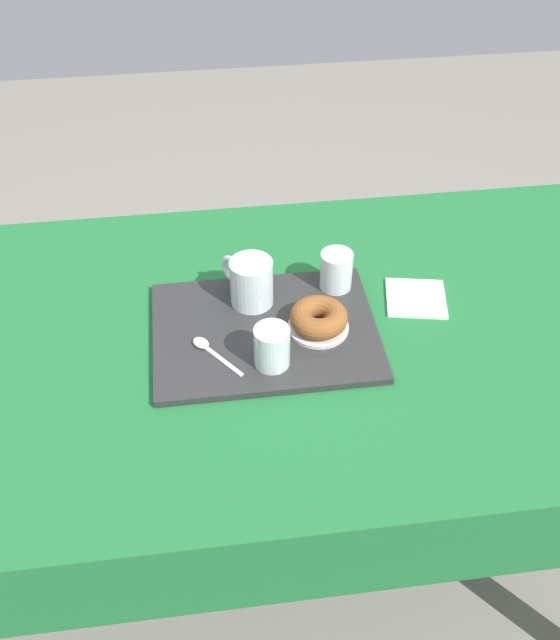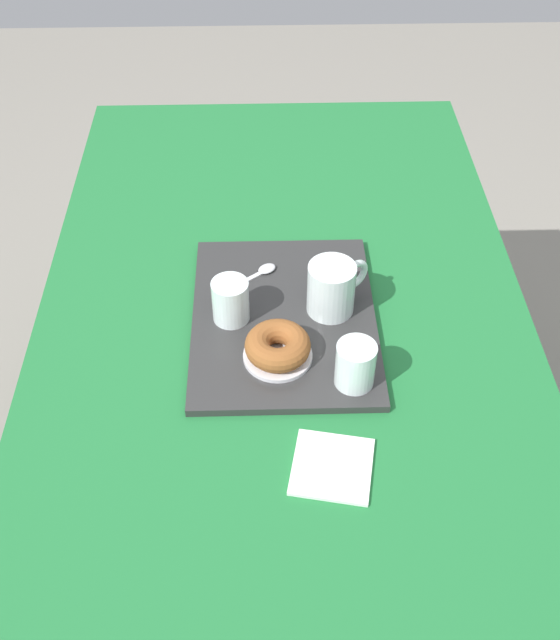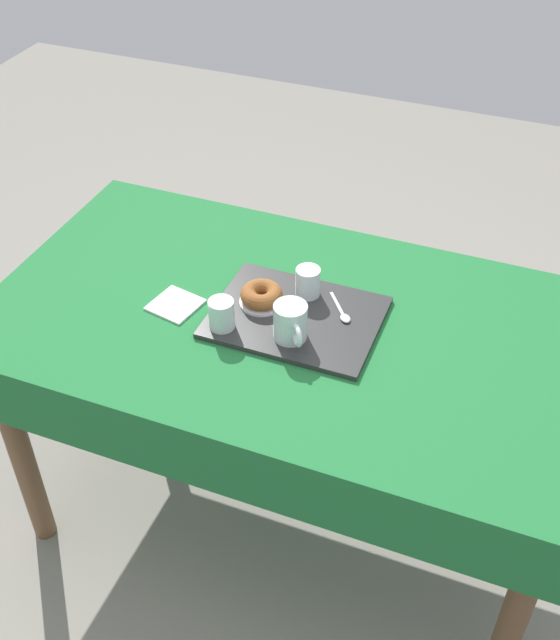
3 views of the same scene
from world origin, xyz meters
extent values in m
plane|color=gray|center=(0.00, 0.00, 0.00)|extent=(6.00, 6.00, 0.00)
cube|color=#1E6B33|center=(0.00, 0.00, 0.76)|extent=(1.51, 0.84, 0.04)
cube|color=#1E6B33|center=(0.00, -0.42, 0.67)|extent=(1.51, 0.01, 0.14)
cube|color=#1E6B33|center=(0.00, 0.42, 0.67)|extent=(1.51, 0.01, 0.14)
cube|color=#1E6B33|center=(0.75, 0.00, 0.67)|extent=(0.01, 0.84, 0.14)
cylinder|color=brown|center=(0.66, -0.33, 0.37)|extent=(0.06, 0.06, 0.74)
cylinder|color=brown|center=(0.66, 0.33, 0.37)|extent=(0.06, 0.06, 0.74)
cube|color=#2D2D2D|center=(0.01, 0.00, 0.79)|extent=(0.40, 0.31, 0.01)
cylinder|color=silver|center=(0.02, -0.08, 0.84)|extent=(0.08, 0.08, 0.09)
cylinder|color=#84380F|center=(0.02, -0.08, 0.83)|extent=(0.07, 0.07, 0.07)
torus|color=silver|center=(0.06, -0.12, 0.84)|extent=(0.04, 0.05, 0.06)
cylinder|color=silver|center=(-0.14, -0.10, 0.83)|extent=(0.06, 0.06, 0.08)
cylinder|color=silver|center=(-0.14, -0.10, 0.82)|extent=(0.05, 0.05, 0.05)
cylinder|color=silver|center=(0.01, 0.09, 0.83)|extent=(0.06, 0.06, 0.08)
cylinder|color=silver|center=(0.01, 0.09, 0.82)|extent=(0.05, 0.05, 0.05)
cylinder|color=silver|center=(-0.09, 0.01, 0.80)|extent=(0.11, 0.11, 0.01)
torus|color=brown|center=(-0.09, 0.01, 0.82)|extent=(0.10, 0.10, 0.04)
cube|color=silver|center=(0.09, 0.08, 0.79)|extent=(0.06, 0.08, 0.00)
ellipsoid|color=silver|center=(0.13, 0.03, 0.80)|extent=(0.04, 0.04, 0.01)
cube|color=white|center=(-0.29, -0.06, 0.78)|extent=(0.13, 0.13, 0.01)
camera|label=1|loc=(0.11, 0.99, 1.70)|focal=42.03mm
camera|label=2|loc=(-0.92, 0.03, 1.69)|focal=43.10mm
camera|label=3|loc=(0.51, -1.37, 2.01)|focal=44.03mm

